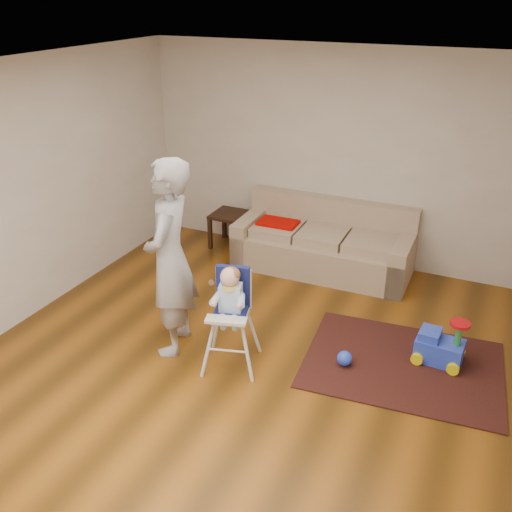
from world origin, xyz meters
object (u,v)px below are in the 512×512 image
at_px(side_table, 231,230).
at_px(adult, 170,259).
at_px(high_chair, 231,319).
at_px(sofa, 323,239).
at_px(ride_on_toy, 441,340).
at_px(toy_ball, 345,358).

relative_size(side_table, adult, 0.25).
bearing_deg(side_table, high_chair, -62.89).
distance_m(sofa, ride_on_toy, 2.20).
distance_m(sofa, toy_ball, 2.09).
xyz_separation_m(sofa, ride_on_toy, (1.66, -1.43, -0.17)).
xyz_separation_m(side_table, ride_on_toy, (3.06, -1.59, 0.02)).
relative_size(ride_on_toy, high_chair, 0.46).
bearing_deg(toy_ball, sofa, 114.71).
relative_size(sofa, toy_ball, 14.93).
relative_size(sofa, adult, 1.13).
xyz_separation_m(ride_on_toy, toy_ball, (-0.80, -0.45, -0.17)).
bearing_deg(toy_ball, ride_on_toy, 29.09).
distance_m(ride_on_toy, adult, 2.69).
bearing_deg(sofa, high_chair, -94.36).
bearing_deg(ride_on_toy, sofa, 142.96).
bearing_deg(toy_ball, side_table, 137.85).
xyz_separation_m(sofa, adult, (-0.79, -2.25, 0.55)).
relative_size(sofa, ride_on_toy, 4.59).
height_order(sofa, adult, adult).
distance_m(ride_on_toy, toy_ball, 0.93).
relative_size(sofa, side_table, 4.61).
xyz_separation_m(ride_on_toy, high_chair, (-1.80, -0.86, 0.24)).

